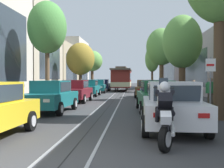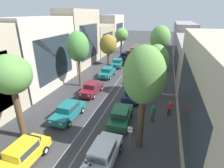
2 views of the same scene
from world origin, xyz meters
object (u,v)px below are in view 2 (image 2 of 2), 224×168
object	(u,v)px
parked_car_teal_fourth_left	(107,72)
street_tree_kerb_right_near	(144,78)
parked_car_navy_sixth_left	(124,56)
parked_car_maroon_mid_left	(92,88)
parked_car_brown_fourth_right	(138,79)
street_tree_kerb_left_near	(11,76)
street_tree_kerb_right_fourth	(161,35)
street_tree_kerb_left_mid	(108,45)
street_tree_kerb_right_second	(156,61)
pedestrian_on_right_pavement	(153,112)
parked_car_yellow_near_left	(22,155)
cable_car_trolley	(136,53)
street_tree_kerb_left_fourth	(121,35)
parked_car_teal_second_left	(68,111)
street_tree_kerb_left_second	(78,47)
parked_car_green_second_right	(121,115)
pedestrian_on_left_pavement	(170,108)
parked_car_white_near_right	(103,153)
street_tree_kerb_right_mid	(160,38)
pedestrian_crossing_far	(162,87)
street_sign_post	(130,136)
parked_car_teal_fifth_left	(117,63)
parked_car_navy_mid_right	(133,93)

from	to	relation	value
parked_car_teal_fourth_left	street_tree_kerb_right_near	bearing A→B (deg)	-63.29
street_tree_kerb_right_near	parked_car_navy_sixth_left	bearing A→B (deg)	105.25
parked_car_maroon_mid_left	parked_car_brown_fourth_right	distance (m)	7.59
street_tree_kerb_left_near	street_tree_kerb_right_fourth	distance (m)	38.65
street_tree_kerb_left_mid	street_tree_kerb_right_second	world-z (taller)	street_tree_kerb_right_second
street_tree_kerb_right_near	pedestrian_on_right_pavement	distance (m)	6.40
parked_car_yellow_near_left	cable_car_trolley	bearing A→B (deg)	85.00
street_tree_kerb_left_fourth	parked_car_teal_second_left	bearing A→B (deg)	-85.57
parked_car_brown_fourth_right	street_tree_kerb_left_near	size ratio (longest dim) A/B	0.60
parked_car_navy_sixth_left	street_tree_kerb_left_second	distance (m)	18.40
cable_car_trolley	parked_car_green_second_right	bearing A→B (deg)	-83.82
parked_car_brown_fourth_right	street_tree_kerb_left_mid	xyz separation A→B (m)	(-7.60, 9.09, 3.30)
parked_car_teal_second_left	pedestrian_on_left_pavement	world-z (taller)	pedestrian_on_left_pavement
parked_car_white_near_right	pedestrian_on_left_pavement	distance (m)	9.16
parked_car_green_second_right	pedestrian_on_left_pavement	bearing A→B (deg)	30.14
pedestrian_on_right_pavement	parked_car_teal_second_left	bearing A→B (deg)	-167.32
street_tree_kerb_left_mid	pedestrian_on_right_pavement	size ratio (longest dim) A/B	3.51
street_tree_kerb_right_mid	pedestrian_crossing_far	world-z (taller)	street_tree_kerb_right_mid
street_tree_kerb_right_second	pedestrian_on_left_pavement	world-z (taller)	street_tree_kerb_right_second
parked_car_teal_fourth_left	parked_car_brown_fourth_right	distance (m)	5.68
street_tree_kerb_right_near	street_sign_post	world-z (taller)	street_tree_kerb_right_near
parked_car_teal_fifth_left	street_tree_kerb_right_mid	bearing A→B (deg)	15.03
street_tree_kerb_left_mid	street_tree_kerb_right_second	size ratio (longest dim) A/B	0.92
parked_car_white_near_right	pedestrian_on_left_pavement	xyz separation A→B (m)	(4.59, 7.93, 0.16)
street_tree_kerb_right_near	street_tree_kerb_left_fourth	bearing A→B (deg)	106.13
parked_car_navy_sixth_left	street_tree_kerb_right_mid	size ratio (longest dim) A/B	0.55
parked_car_maroon_mid_left	street_tree_kerb_left_fourth	xyz separation A→B (m)	(-2.58, 26.93, 3.81)
parked_car_teal_fourth_left	street_tree_kerb_left_fourth	size ratio (longest dim) A/B	0.68
street_tree_kerb_left_second	street_sign_post	size ratio (longest dim) A/B	3.17
parked_car_navy_sixth_left	parked_car_navy_mid_right	bearing A→B (deg)	-74.28
street_tree_kerb_right_fourth	street_tree_kerb_right_mid	bearing A→B (deg)	-88.70
parked_car_white_near_right	pedestrian_on_left_pavement	bearing A→B (deg)	59.97
parked_car_green_second_right	street_tree_kerb_right_second	world-z (taller)	street_tree_kerb_right_second
parked_car_green_second_right	pedestrian_crossing_far	distance (m)	8.93
street_tree_kerb_right_fourth	pedestrian_crossing_far	size ratio (longest dim) A/B	4.51
parked_car_green_second_right	street_tree_kerb_right_second	bearing A→B (deg)	71.28
parked_car_white_near_right	parked_car_green_second_right	distance (m)	5.26
parked_car_teal_second_left	parked_car_maroon_mid_left	distance (m)	6.17
parked_car_brown_fourth_right	street_tree_kerb_right_fourth	distance (m)	22.48
parked_car_green_second_right	street_tree_kerb_left_mid	bearing A→B (deg)	110.87
parked_car_teal_fifth_left	pedestrian_crossing_far	bearing A→B (deg)	-49.80
cable_car_trolley	street_tree_kerb_left_second	bearing A→B (deg)	-107.42
street_tree_kerb_left_second	street_sign_post	bearing A→B (deg)	-49.79
street_tree_kerb_left_fourth	pedestrian_crossing_far	distance (m)	27.07
street_tree_kerb_right_near	pedestrian_on_left_pavement	bearing A→B (deg)	67.01
pedestrian_on_left_pavement	street_sign_post	size ratio (longest dim) A/B	0.68
parked_car_teal_second_left	parked_car_navy_sixth_left	distance (m)	25.84
cable_car_trolley	street_tree_kerb_right_fourth	bearing A→B (deg)	59.82
parked_car_teal_second_left	street_tree_kerb_right_second	bearing A→B (deg)	46.54
street_tree_kerb_left_fourth	pedestrian_on_right_pavement	distance (m)	33.26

